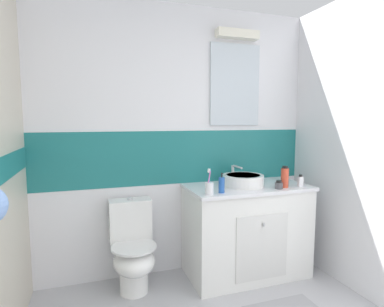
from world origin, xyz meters
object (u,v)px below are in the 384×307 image
(toothbrush_cup, at_px, (209,188))
(mouthwash_bottle, at_px, (285,177))
(toilet, at_px, (133,249))
(perfume_flask_small, at_px, (300,181))
(soap_dispenser, at_px, (222,185))
(hair_gel_jar, at_px, (279,185))
(sink_basin, at_px, (243,180))

(toothbrush_cup, relative_size, mouthwash_bottle, 1.10)
(toilet, height_order, perfume_flask_small, perfume_flask_small)
(toothbrush_cup, relative_size, soap_dispenser, 1.25)
(toilet, relative_size, perfume_flask_small, 6.85)
(mouthwash_bottle, bearing_deg, toilet, 170.27)
(perfume_flask_small, distance_m, hair_gel_jar, 0.23)
(toothbrush_cup, bearing_deg, mouthwash_bottle, 2.57)
(toilet, xyz_separation_m, soap_dispenser, (0.71, -0.24, 0.56))
(toothbrush_cup, relative_size, perfume_flask_small, 1.88)
(toilet, relative_size, mouthwash_bottle, 4.01)
(toothbrush_cup, distance_m, perfume_flask_small, 0.89)
(hair_gel_jar, bearing_deg, toothbrush_cup, 179.83)
(sink_basin, distance_m, hair_gel_jar, 0.32)
(toilet, relative_size, toothbrush_cup, 3.64)
(sink_basin, bearing_deg, toilet, 177.43)
(sink_basin, relative_size, perfume_flask_small, 3.70)
(toilet, bearing_deg, toothbrush_cup, -23.90)
(hair_gel_jar, bearing_deg, perfume_flask_small, 1.11)
(toilet, distance_m, perfume_flask_small, 1.59)
(toothbrush_cup, distance_m, mouthwash_bottle, 0.74)
(toilet, bearing_deg, hair_gel_jar, -11.93)
(toilet, bearing_deg, soap_dispenser, -18.79)
(soap_dispenser, relative_size, hair_gel_jar, 2.29)
(toilet, xyz_separation_m, mouthwash_bottle, (1.33, -0.23, 0.58))
(toothbrush_cup, xyz_separation_m, soap_dispenser, (0.12, 0.02, 0.01))
(toothbrush_cup, xyz_separation_m, mouthwash_bottle, (0.74, 0.03, 0.03))
(sink_basin, height_order, toothbrush_cup, toothbrush_cup)
(toilet, bearing_deg, mouthwash_bottle, -9.73)
(perfume_flask_small, bearing_deg, soap_dispenser, 178.66)
(toilet, height_order, mouthwash_bottle, mouthwash_bottle)
(toilet, height_order, soap_dispenser, soap_dispenser)
(toilet, bearing_deg, perfume_flask_small, -9.95)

